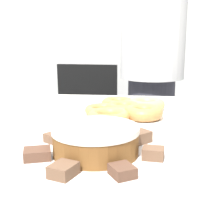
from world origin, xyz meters
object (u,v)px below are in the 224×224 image
Objects in this scene: plate_cake at (96,156)px; frosted_cake at (96,140)px; office_chair_left at (83,139)px; person_standing at (152,67)px; plate_donuts at (123,115)px.

frosted_cake is (0.00, 0.00, 0.04)m from plate_cake.
plate_cake is at bearing -73.52° from office_chair_left.
plate_cake is (-0.15, -1.06, -0.09)m from person_standing.
plate_donuts is at bearing -99.62° from person_standing.
person_standing reaches higher than office_chair_left.
person_standing reaches higher than plate_cake.
office_chair_left is 4.55× the size of frosted_cake.
plate_cake is at bearing -98.22° from person_standing.
person_standing is 1.93× the size of office_chair_left.
frosted_cake is (-0.15, -1.06, -0.06)m from person_standing.
office_chair_left is (-0.42, 0.17, -0.48)m from person_standing.
plate_cake is 0.37m from plate_donuts.
person_standing is at bearing -17.77° from office_chair_left.
person_standing reaches higher than frosted_cake.
frosted_cake is (0.27, -1.23, 0.42)m from office_chair_left.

